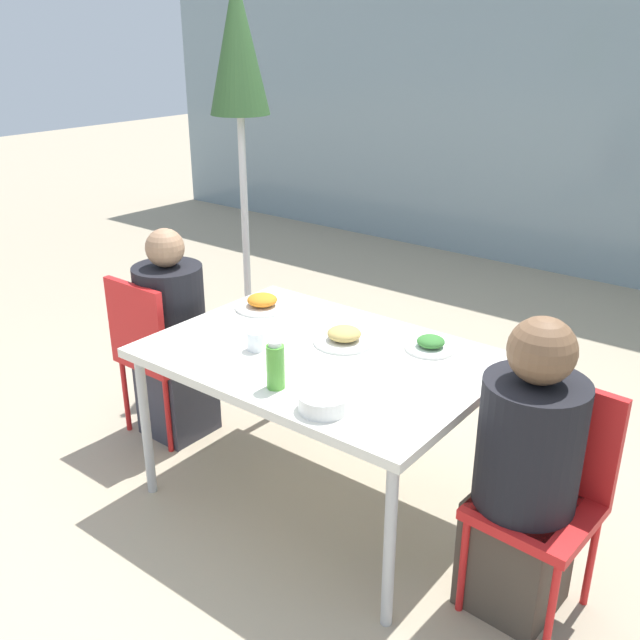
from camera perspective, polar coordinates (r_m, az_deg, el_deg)
The scene contains 14 objects.
ground_plane at distance 3.42m, azimuth 0.00°, elevation -13.97°, with size 24.00×24.00×0.00m, color tan.
building_facade at distance 6.36m, azimuth 23.32°, elevation 16.01°, with size 10.00×0.20×3.00m.
dining_table at distance 3.06m, azimuth 0.00°, elevation -3.50°, with size 1.43×1.01×0.74m.
chair_left at distance 3.74m, azimuth -13.09°, elevation -2.00°, with size 0.40×0.40×0.88m.
person_left at distance 3.75m, azimuth -11.68°, elevation -1.70°, with size 0.35×0.35×1.12m.
chair_right at distance 2.74m, azimuth 17.72°, elevation -12.26°, with size 0.42×0.42×0.88m.
person_right at distance 2.68m, azimuth 16.08°, elevation -12.17°, with size 0.36×0.36×1.17m.
closed_umbrella at distance 4.28m, azimuth -6.51°, elevation 19.07°, with size 0.36×0.36×2.32m.
plate_0 at distance 3.09m, azimuth 8.84°, elevation -1.96°, with size 0.22×0.22×0.06m.
plate_1 at distance 3.51m, azimuth -4.64°, elevation 1.37°, with size 0.27×0.27×0.07m.
plate_2 at distance 3.12m, azimuth 1.95°, elevation -1.36°, with size 0.27×0.27×0.07m.
bottle at distance 2.72m, azimuth -3.58°, elevation -3.67°, with size 0.07×0.07×0.19m.
drinking_cup at distance 3.06m, azimuth -5.14°, elevation -1.65°, with size 0.08×0.08×0.08m.
salad_bowl at distance 2.59m, azimuth 0.30°, elevation -6.58°, with size 0.19×0.19×0.06m.
Camera 1 is at (1.69, -2.17, 2.04)m, focal length 40.00 mm.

